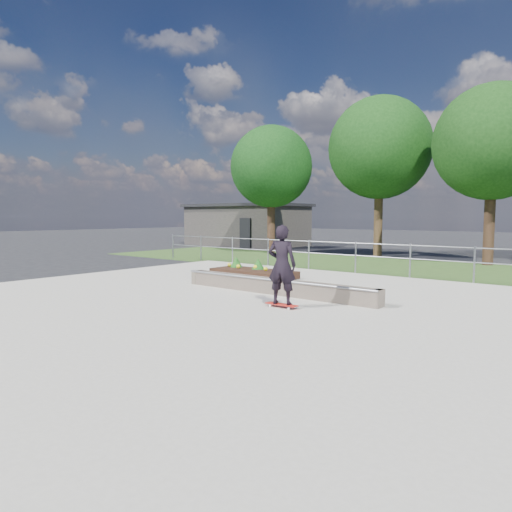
{
  "coord_description": "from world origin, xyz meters",
  "views": [
    {
      "loc": [
        7.54,
        -7.57,
        2.12
      ],
      "look_at": [
        0.2,
        1.5,
        1.1
      ],
      "focal_mm": 32.0,
      "sensor_mm": 36.0,
      "label": 1
    }
  ],
  "objects": [
    {
      "name": "tree_mid_left",
      "position": [
        -2.5,
        15.0,
        5.61
      ],
      "size": [
        5.25,
        5.25,
        8.25
      ],
      "color": "#362315",
      "rests_on": "ground"
    },
    {
      "name": "tree_far_left",
      "position": [
        -8.0,
        13.0,
        4.85
      ],
      "size": [
        4.55,
        4.55,
        7.15
      ],
      "color": "black",
      "rests_on": "ground"
    },
    {
      "name": "concrete_slab",
      "position": [
        0.0,
        0.0,
        0.03
      ],
      "size": [
        15.0,
        15.0,
        0.06
      ],
      "primitive_type": "cube",
      "color": "#A59F92",
      "rests_on": "ground"
    },
    {
      "name": "ground",
      "position": [
        0.0,
        0.0,
        0.0
      ],
      "size": [
        120.0,
        120.0,
        0.0
      ],
      "primitive_type": "plane",
      "color": "black",
      "rests_on": "ground"
    },
    {
      "name": "building",
      "position": [
        -14.0,
        18.0,
        1.51
      ],
      "size": [
        8.4,
        5.4,
        3.0
      ],
      "color": "#302E2B",
      "rests_on": "ground"
    },
    {
      "name": "skateboarder",
      "position": [
        1.6,
        0.69,
        1.03
      ],
      "size": [
        0.8,
        0.6,
        1.87
      ],
      "color": "white",
      "rests_on": "concrete_slab"
    },
    {
      "name": "fence",
      "position": [
        0.0,
        7.5,
        0.77
      ],
      "size": [
        20.06,
        0.06,
        1.2
      ],
      "color": "gray",
      "rests_on": "ground"
    },
    {
      "name": "grass_verge",
      "position": [
        0.0,
        11.0,
        0.01
      ],
      "size": [
        30.0,
        8.0,
        0.02
      ],
      "primitive_type": "cube",
      "color": "#2B471C",
      "rests_on": "ground"
    },
    {
      "name": "tree_mid_right",
      "position": [
        3.0,
        14.0,
        5.23
      ],
      "size": [
        4.9,
        4.9,
        7.7
      ],
      "color": "black",
      "rests_on": "ground"
    },
    {
      "name": "grind_ledge",
      "position": [
        0.37,
        2.08,
        0.26
      ],
      "size": [
        6.0,
        0.44,
        0.43
      ],
      "color": "brown",
      "rests_on": "concrete_slab"
    },
    {
      "name": "planter_bed",
      "position": [
        -2.19,
        4.37,
        0.24
      ],
      "size": [
        3.0,
        1.2,
        0.61
      ],
      "color": "black",
      "rests_on": "concrete_slab"
    }
  ]
}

